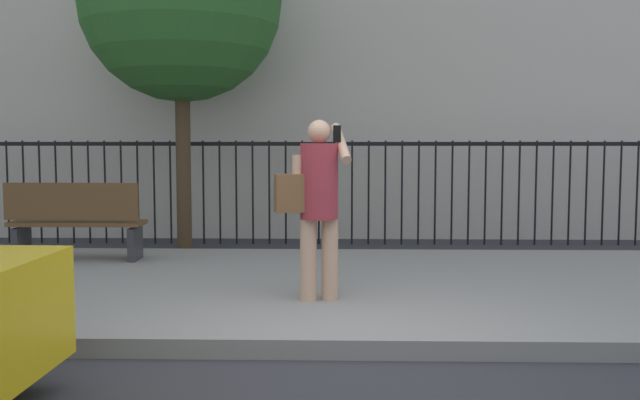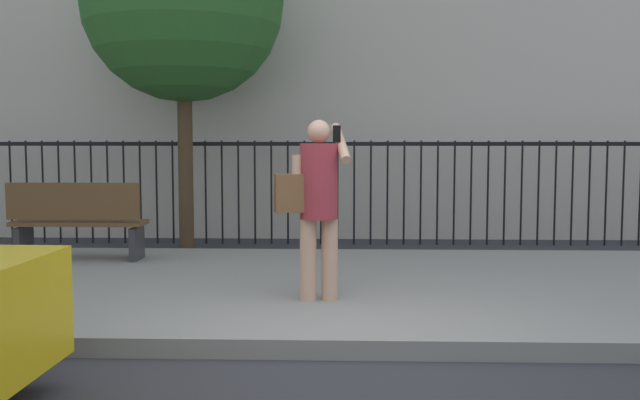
% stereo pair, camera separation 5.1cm
% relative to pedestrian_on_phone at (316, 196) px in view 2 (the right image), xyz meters
% --- Properties ---
extents(ground_plane, '(60.00, 60.00, 0.00)m').
position_rel_pedestrian_on_phone_xyz_m(ground_plane, '(0.28, -1.32, -1.10)').
color(ground_plane, '#333338').
extents(sidewalk, '(28.00, 4.40, 0.15)m').
position_rel_pedestrian_on_phone_xyz_m(sidewalk, '(0.28, 0.88, -1.02)').
color(sidewalk, gray).
rests_on(sidewalk, ground).
extents(iron_fence, '(12.03, 0.04, 1.60)m').
position_rel_pedestrian_on_phone_xyz_m(iron_fence, '(0.28, 4.58, -0.08)').
color(iron_fence, black).
rests_on(iron_fence, ground).
extents(pedestrian_on_phone, '(0.70, 0.50, 1.63)m').
position_rel_pedestrian_on_phone_xyz_m(pedestrian_on_phone, '(0.00, 0.00, 0.00)').
color(pedestrian_on_phone, tan).
rests_on(pedestrian_on_phone, sidewalk).
extents(street_bench, '(1.60, 0.45, 0.95)m').
position_rel_pedestrian_on_phone_xyz_m(street_bench, '(-2.97, 2.08, -0.45)').
color(street_bench, brown).
rests_on(street_bench, sidewalk).
extents(street_tree_mid, '(2.88, 2.88, 5.03)m').
position_rel_pedestrian_on_phone_xyz_m(street_tree_mid, '(-2.05, 3.91, 2.48)').
color(street_tree_mid, '#4C3823').
rests_on(street_tree_mid, ground).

